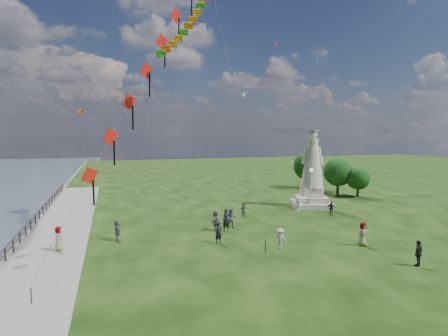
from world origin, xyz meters
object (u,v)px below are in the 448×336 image
object	(u,v)px
person_5	(118,230)
person_7	(243,210)
person_4	(363,234)
person_10	(59,240)
person_0	(219,233)
person_8	(298,204)
statue	(312,178)
person_1	(231,218)
person_6	(226,220)
person_3	(418,253)
person_11	(215,220)
person_2	(280,238)
lamppost	(311,180)
person_9	(331,208)

from	to	relation	value
person_5	person_7	bearing A→B (deg)	-68.46
person_4	person_10	world-z (taller)	person_4
person_0	person_8	distance (m)	13.90
statue	person_5	xyz separation A→B (m)	(-20.95, -7.11, -2.40)
person_1	person_6	xyz separation A→B (m)	(-0.76, -1.00, 0.08)
person_4	person_6	xyz separation A→B (m)	(-8.48, 6.69, 0.07)
person_3	person_11	xyz separation A→B (m)	(-9.93, 11.76, 0.05)
person_1	person_2	bearing A→B (deg)	-53.22
person_7	person_3	bearing A→B (deg)	144.58
person_1	person_11	size ratio (longest dim) A/B	0.98
statue	person_6	xyz separation A→B (m)	(-12.12, -7.03, -2.27)
statue	person_5	size ratio (longest dim) A/B	5.23
lamppost	person_4	distance (m)	12.76
person_0	person_3	size ratio (longest dim) A/B	1.00
lamppost	person_8	distance (m)	2.97
statue	person_0	bearing A→B (deg)	-126.50
statue	person_3	bearing A→B (deg)	-82.49
person_1	person_9	size ratio (longest dim) A/B	1.16
person_5	person_3	bearing A→B (deg)	-121.50
person_1	lamppost	bearing A→B (deg)	46.71
person_4	person_7	world-z (taller)	person_4
person_8	person_9	xyz separation A→B (m)	(2.24, -2.77, -0.07)
person_4	person_11	bearing A→B (deg)	135.07
person_10	person_8	bearing A→B (deg)	-60.37
person_5	person_6	xyz separation A→B (m)	(8.83, 0.08, 0.13)
statue	person_9	xyz separation A→B (m)	(-0.41, -4.53, -2.47)
lamppost	person_8	size ratio (longest dim) A/B	2.76
person_1	person_8	size ratio (longest dim) A/B	1.06
person_4	person_5	world-z (taller)	person_4
person_2	person_9	size ratio (longest dim) A/B	0.99
lamppost	person_9	distance (m)	3.98
person_1	person_4	bearing A→B (deg)	-21.87
person_2	person_4	bearing A→B (deg)	-154.88
person_8	person_9	distance (m)	3.57
lamppost	person_8	bearing A→B (deg)	-170.72
person_7	person_10	size ratio (longest dim) A/B	0.85
person_3	person_6	xyz separation A→B (m)	(-9.11, 11.28, 0.11)
person_4	person_5	bearing A→B (deg)	151.80
person_1	person_6	bearing A→B (deg)	-104.33
person_9	person_0	bearing A→B (deg)	-128.11
person_9	lamppost	bearing A→B (deg)	129.10
person_0	person_10	world-z (taller)	person_10
statue	person_10	size ratio (longest dim) A/B	4.97
person_0	person_11	size ratio (longest dim) A/B	0.95
person_10	person_11	world-z (taller)	person_11
statue	lamppost	world-z (taller)	statue
person_10	person_5	bearing A→B (deg)	-55.37
person_5	person_11	world-z (taller)	person_11
statue	person_4	size ratio (longest dim) A/B	4.88
person_5	person_10	size ratio (longest dim) A/B	0.95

